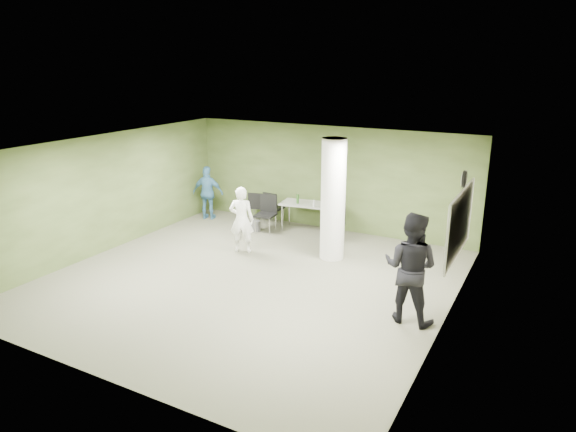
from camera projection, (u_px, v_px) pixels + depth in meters
The scene contains 17 objects.
floor at pixel (250, 280), 10.81m from camera, with size 8.00×8.00×0.00m, color #525240.
ceiling at pixel (247, 147), 10.00m from camera, with size 8.00×8.00×0.00m, color white.
wall_back at pixel (329, 178), 13.78m from camera, with size 8.00×0.02×2.80m, color #3D4D24.
wall_left at pixel (107, 193), 12.22m from camera, with size 0.02×8.00×2.80m, color #3D4D24.
wall_right_cream at pixel (450, 249), 8.59m from camera, with size 0.02×8.00×2.80m, color beige.
column at pixel (333, 200), 11.64m from camera, with size 0.56×0.56×2.80m, color silver.
whiteboard at pixel (460, 223), 9.61m from camera, with size 0.05×2.30×1.30m.
wall_clock at pixel (464, 179), 9.36m from camera, with size 0.06×0.32×0.32m.
folding_table at pixel (311, 205), 13.71m from camera, with size 1.70×0.92×1.02m.
wastebasket at pixel (256, 226), 13.86m from camera, with size 0.25×0.25×0.29m, color #4C4C4C.
chair_back_left at pixel (257, 205), 14.59m from camera, with size 0.51×0.51×0.87m.
chair_back_right at pixel (272, 206), 14.34m from camera, with size 0.49×0.49×0.93m.
chair_table_left at pixel (267, 211), 13.70m from camera, with size 0.55×0.55×1.00m.
chair_table_right at pixel (336, 221), 13.16m from camera, with size 0.45×0.45×0.84m.
woman_white at pixel (242, 220), 12.18m from camera, with size 0.59×0.39×1.61m, color white.
man_black at pixel (410, 268), 8.85m from camera, with size 0.97×0.75×1.99m, color black.
man_blue at pixel (208, 193), 14.78m from camera, with size 0.91×0.38×1.55m, color teal.
Camera 1 is at (5.42, -8.39, 4.41)m, focal length 32.00 mm.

